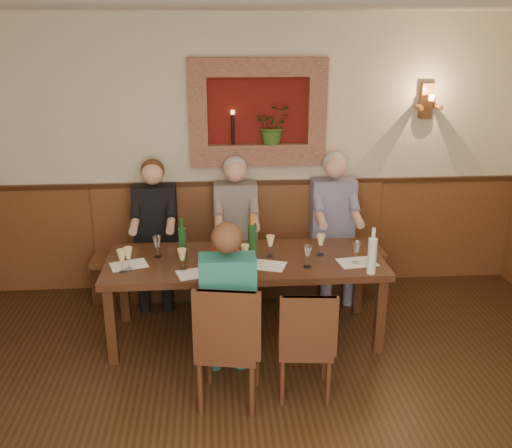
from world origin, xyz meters
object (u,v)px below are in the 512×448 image
at_px(dining_table, 245,267).
at_px(person_bench_left, 156,243).
at_px(bench, 240,261).
at_px(chair_near_right, 304,363).
at_px(person_bench_mid, 236,241).
at_px(person_bench_right, 333,237).
at_px(chair_near_left, 229,367).
at_px(spittoon_bucket, 226,251).
at_px(water_bottle, 372,255).
at_px(wine_bottle_green_a, 252,241).
at_px(person_chair_front, 228,321).
at_px(wine_bottle_green_b, 183,243).

xyz_separation_m(dining_table, person_bench_left, (-0.85, 0.84, -0.08)).
xyz_separation_m(bench, chair_near_right, (0.39, -1.84, -0.07)).
distance_m(person_bench_mid, person_bench_right, 1.00).
bearing_deg(chair_near_left, bench, 94.87).
bearing_deg(chair_near_right, person_bench_left, 131.07).
relative_size(bench, person_bench_left, 2.08).
relative_size(dining_table, chair_near_right, 2.69).
xyz_separation_m(bench, person_bench_mid, (-0.04, -0.11, 0.28)).
relative_size(person_bench_left, spittoon_bucket, 5.60).
bearing_deg(person_bench_mid, person_bench_left, 179.97).
xyz_separation_m(bench, spittoon_bucket, (-0.17, -1.08, 0.55)).
height_order(person_bench_left, spittoon_bucket, person_bench_left).
xyz_separation_m(person_bench_right, spittoon_bucket, (-1.13, -0.97, 0.26)).
distance_m(person_bench_left, water_bottle, 2.25).
distance_m(chair_near_left, water_bottle, 1.45).
xyz_separation_m(chair_near_right, wine_bottle_green_a, (-0.33, 0.87, 0.66)).
height_order(person_bench_right, spittoon_bucket, person_bench_right).
height_order(person_bench_mid, person_chair_front, person_bench_mid).
bearing_deg(bench, spittoon_bucket, -98.85).
relative_size(chair_near_left, person_chair_front, 0.71).
xyz_separation_m(dining_table, wine_bottle_green_b, (-0.53, 0.02, 0.23)).
xyz_separation_m(chair_near_right, person_bench_left, (-1.24, 1.74, 0.34)).
height_order(spittoon_bucket, wine_bottle_green_a, wine_bottle_green_a).
bearing_deg(chair_near_right, wine_bottle_green_a, 116.34).
relative_size(bench, wine_bottle_green_b, 7.96).
distance_m(dining_table, spittoon_bucket, 0.30).
height_order(dining_table, wine_bottle_green_a, wine_bottle_green_a).
bearing_deg(person_chair_front, chair_near_left, -91.22).
xyz_separation_m(chair_near_right, person_bench_mid, (-0.43, 1.74, 0.34)).
distance_m(dining_table, chair_near_left, 1.04).
height_order(bench, person_chair_front, person_chair_front).
bearing_deg(person_chair_front, water_bottle, 18.40).
distance_m(person_bench_mid, spittoon_bucket, 1.02).
relative_size(chair_near_right, wine_bottle_green_a, 2.14).
height_order(spittoon_bucket, wine_bottle_green_b, wine_bottle_green_b).
distance_m(person_bench_left, spittoon_bucket, 1.22).
relative_size(person_bench_left, person_chair_front, 1.04).
height_order(person_bench_mid, wine_bottle_green_b, person_bench_mid).
relative_size(dining_table, bench, 0.80).
relative_size(bench, person_bench_right, 2.03).
relative_size(wine_bottle_green_b, water_bottle, 0.96).
distance_m(person_bench_right, wine_bottle_green_a, 1.28).
xyz_separation_m(chair_near_right, spittoon_bucket, (-0.56, 0.76, 0.62)).
bearing_deg(dining_table, bench, 90.00).
height_order(person_bench_right, water_bottle, person_bench_right).
bearing_deg(person_bench_mid, dining_table, -87.26).
relative_size(person_chair_front, water_bottle, 3.55).
xyz_separation_m(dining_table, person_chair_front, (-0.17, -0.78, -0.10)).
distance_m(bench, wine_bottle_green_b, 1.21).
xyz_separation_m(chair_near_right, water_bottle, (0.62, 0.51, 0.65)).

